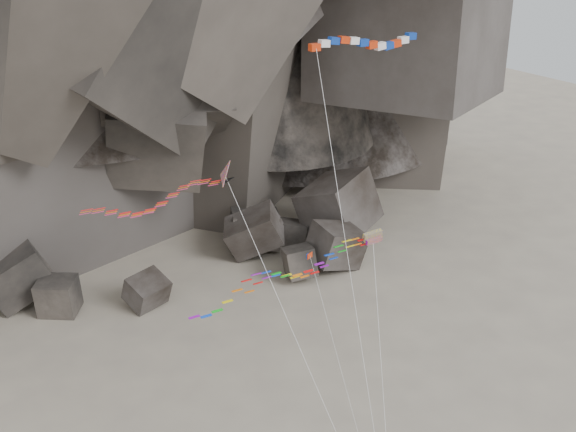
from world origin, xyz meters
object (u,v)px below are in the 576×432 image
delta_kite (150,200)px  pennant_kite (324,310)px  banner_kite (366,47)px  parafoil_kite (281,275)px

delta_kite → pennant_kite: size_ratio=1.44×
banner_kite → pennant_kite: bearing=-147.9°
banner_kite → parafoil_kite: banner_kite is taller
banner_kite → pennant_kite: 17.25m
delta_kite → pennant_kite: bearing=-3.3°
delta_kite → parafoil_kite: delta_kite is taller
delta_kite → pennant_kite: (9.93, -4.13, -8.25)m
delta_kite → banner_kite: bearing=15.8°
delta_kite → pennant_kite: delta_kite is taller
delta_kite → banner_kite: size_ratio=0.77×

